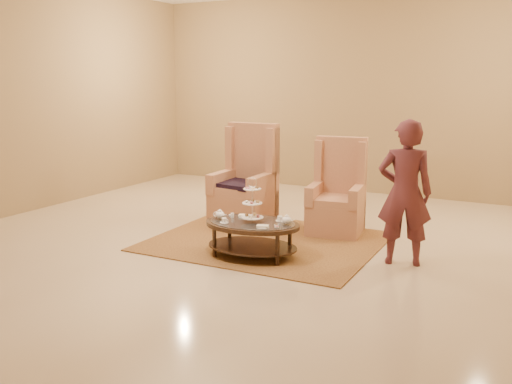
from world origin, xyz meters
The scene contains 9 objects.
ground centered at (0.00, 0.00, 0.00)m, with size 8.00×8.00×0.00m, color beige.
ceiling centered at (0.00, 0.00, 0.00)m, with size 8.00×8.00×0.02m, color silver.
wall_back centered at (0.00, 4.00, 1.75)m, with size 8.00×0.04×3.50m, color #987E53.
wall_left centered at (-4.00, 0.00, 1.75)m, with size 0.04×8.00×3.50m, color #987E53.
rug centered at (0.01, 0.33, 0.01)m, with size 2.80×2.35×0.01m.
tea_table centered at (0.15, -0.30, 0.34)m, with size 1.19×0.87×0.94m.
armchair_left centered at (-0.68, 1.06, 0.48)m, with size 0.77×0.80×1.41m.
armchair_right centered at (0.64, 1.19, 0.43)m, with size 0.78×0.80×1.27m.
person centered at (1.74, 0.28, 0.81)m, with size 0.68×0.54×1.62m.
Camera 1 is at (3.18, -5.88, 2.06)m, focal length 40.00 mm.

